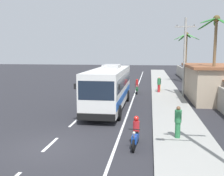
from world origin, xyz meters
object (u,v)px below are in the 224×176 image
at_px(motorcycle_trailing, 137,88).
at_px(motorcycle_beside_bus, 136,134).
at_px(pedestrian_midwalk, 178,121).
at_px(utility_pole_mid, 184,56).
at_px(pedestrian_far_walk, 159,84).
at_px(palm_second, 215,40).
at_px(coach_bus_foreground, 109,86).
at_px(palm_nearest, 186,46).
at_px(pedestrian_near_kerb, 159,84).

bearing_deg(motorcycle_trailing, motorcycle_beside_bus, -87.28).
relative_size(pedestrian_midwalk, utility_pole_mid, 0.21).
xyz_separation_m(motorcycle_trailing, pedestrian_far_walk, (2.46, 0.40, 0.40)).
xyz_separation_m(pedestrian_far_walk, utility_pole_mid, (2.43, -2.05, 3.19)).
bearing_deg(pedestrian_far_walk, motorcycle_beside_bus, 49.71).
bearing_deg(motorcycle_beside_bus, palm_second, 60.45).
distance_m(coach_bus_foreground, pedestrian_far_walk, 9.48).
bearing_deg(utility_pole_mid, pedestrian_midwalk, -98.05).
relative_size(utility_pole_mid, palm_second, 1.05).
bearing_deg(coach_bus_foreground, motorcycle_beside_bus, -72.70).
height_order(motorcycle_beside_bus, utility_pole_mid, utility_pole_mid).
height_order(motorcycle_trailing, pedestrian_midwalk, pedestrian_midwalk).
xyz_separation_m(palm_nearest, palm_second, (0.06, -17.39, 0.11)).
bearing_deg(motorcycle_trailing, pedestrian_far_walk, 9.30).
relative_size(motorcycle_trailing, pedestrian_midwalk, 1.14).
bearing_deg(coach_bus_foreground, utility_pole_mid, 43.02).
bearing_deg(palm_second, pedestrian_near_kerb, 119.79).
height_order(pedestrian_far_walk, utility_pole_mid, utility_pole_mid).
height_order(pedestrian_far_walk, palm_nearest, palm_nearest).
height_order(pedestrian_near_kerb, palm_second, palm_second).
distance_m(motorcycle_beside_bus, utility_pole_mid, 15.92).
xyz_separation_m(pedestrian_midwalk, palm_second, (3.85, 9.35, 4.65)).
xyz_separation_m(motorcycle_trailing, utility_pole_mid, (4.89, -1.65, 3.59)).
distance_m(pedestrian_midwalk, palm_second, 11.13).
relative_size(motorcycle_beside_bus, motorcycle_trailing, 1.00).
height_order(pedestrian_near_kerb, pedestrian_midwalk, pedestrian_midwalk).
relative_size(motorcycle_beside_bus, palm_second, 0.25).
relative_size(pedestrian_near_kerb, utility_pole_mid, 0.20).
distance_m(motorcycle_beside_bus, palm_nearest, 29.05).
bearing_deg(pedestrian_midwalk, motorcycle_trailing, 166.16).
distance_m(pedestrian_near_kerb, pedestrian_midwalk, 16.79).
relative_size(pedestrian_near_kerb, palm_second, 0.21).
relative_size(motorcycle_trailing, utility_pole_mid, 0.24).
height_order(pedestrian_far_walk, palm_second, palm_second).
distance_m(coach_bus_foreground, pedestrian_near_kerb, 10.45).
bearing_deg(motorcycle_trailing, palm_second, -41.37).
distance_m(coach_bus_foreground, utility_pole_mid, 9.58).
distance_m(motorcycle_beside_bus, pedestrian_midwalk, 2.53).
xyz_separation_m(motorcycle_beside_bus, utility_pole_mid, (4.10, 14.95, 3.62)).
distance_m(pedestrian_midwalk, palm_nearest, 27.39).
bearing_deg(motorcycle_beside_bus, coach_bus_foreground, 107.30).
relative_size(coach_bus_foreground, motorcycle_trailing, 5.56).
height_order(motorcycle_trailing, palm_nearest, palm_nearest).
distance_m(pedestrian_midwalk, utility_pole_mid, 14.20).
relative_size(coach_bus_foreground, pedestrian_midwalk, 6.36).
xyz_separation_m(motorcycle_beside_bus, pedestrian_midwalk, (2.16, 1.26, 0.41)).
bearing_deg(pedestrian_near_kerb, motorcycle_trailing, -147.55).
height_order(pedestrian_near_kerb, pedestrian_far_walk, pedestrian_far_walk).
height_order(pedestrian_near_kerb, utility_pole_mid, utility_pole_mid).
height_order(pedestrian_midwalk, palm_second, palm_second).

